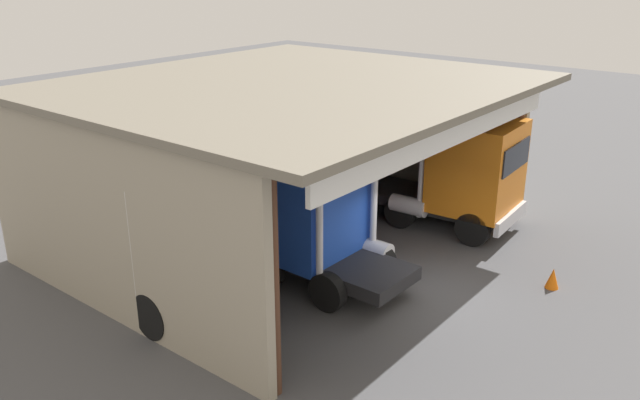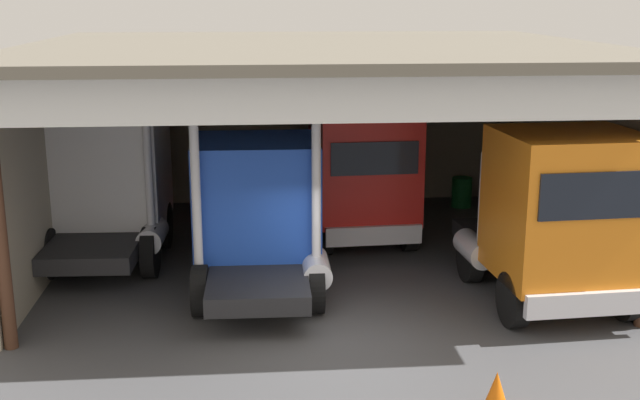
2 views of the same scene
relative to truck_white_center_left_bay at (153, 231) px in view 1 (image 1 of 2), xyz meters
The scene contains 9 objects.
ground_plane 7.24m from the truck_white_center_left_bay, 46.79° to the right, with size 80.00×80.00×0.00m, color #4C4C4F.
workshop_shed 5.10m from the truck_white_center_left_bay, ahead, with size 12.61×11.49×5.01m.
truck_white_center_left_bay is the anchor object (origin of this frame).
truck_blue_yard_outside 4.20m from the truck_white_center_left_bay, 35.00° to the right, with size 2.71×4.34×3.69m.
truck_red_center_bay 6.01m from the truck_white_center_left_bay, ahead, with size 2.71×4.93×3.28m.
truck_orange_left_bay 9.99m from the truck_white_center_left_bay, 23.14° to the right, with size 2.93×5.26×3.58m.
oil_drum 10.32m from the truck_white_center_left_bay, 22.74° to the left, with size 0.58×0.58×0.87m, color #197233.
tool_cart 4.71m from the truck_white_center_left_bay, 63.08° to the left, with size 0.90×0.60×1.00m, color red.
traffic_cone 10.48m from the truck_white_center_left_bay, 48.00° to the right, with size 0.36×0.36×0.56m, color orange.
Camera 1 is at (-13.77, -7.38, 8.24)m, focal length 36.45 mm.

